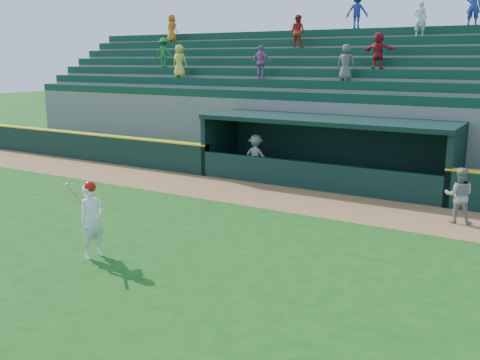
{
  "coord_description": "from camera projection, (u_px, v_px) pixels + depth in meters",
  "views": [
    {
      "loc": [
        7.4,
        -10.7,
        4.53
      ],
      "look_at": [
        0.0,
        1.6,
        1.3
      ],
      "focal_mm": 40.0,
      "sensor_mm": 36.0,
      "label": 1
    }
  ],
  "objects": [
    {
      "name": "ground",
      "position": [
        208.0,
        241.0,
        13.67
      ],
      "size": [
        120.0,
        120.0,
        0.0
      ],
      "primitive_type": "plane",
      "color": "#164C13",
      "rests_on": "ground"
    },
    {
      "name": "warning_track",
      "position": [
        291.0,
        199.0,
        17.76
      ],
      "size": [
        40.0,
        3.0,
        0.01
      ],
      "primitive_type": "cube",
      "color": "olive",
      "rests_on": "ground"
    },
    {
      "name": "field_wall_left",
      "position": [
        72.0,
        145.0,
        25.17
      ],
      "size": [
        15.5,
        0.3,
        1.2
      ],
      "primitive_type": "cube",
      "color": "black",
      "rests_on": "ground"
    },
    {
      "name": "wall_stripe_left",
      "position": [
        71.0,
        132.0,
        25.03
      ],
      "size": [
        15.5,
        0.32,
        0.06
      ],
      "primitive_type": "cube",
      "color": "yellow",
      "rests_on": "field_wall_left"
    },
    {
      "name": "dugout_player_front",
      "position": [
        459.0,
        195.0,
        15.06
      ],
      "size": [
        0.88,
        0.75,
        1.6
      ],
      "primitive_type": "imported",
      "rotation": [
        0.0,
        0.0,
        3.34
      ],
      "color": "gray",
      "rests_on": "ground"
    },
    {
      "name": "dugout_player_inside",
      "position": [
        256.0,
        156.0,
        21.02
      ],
      "size": [
        1.09,
        0.64,
        1.68
      ],
      "primitive_type": "imported",
      "rotation": [
        0.0,
        0.0,
        3.15
      ],
      "color": "#ADADA7",
      "rests_on": "ground"
    },
    {
      "name": "dugout",
      "position": [
        328.0,
        146.0,
        20.06
      ],
      "size": [
        9.4,
        2.8,
        2.46
      ],
      "color": "slate",
      "rests_on": "ground"
    },
    {
      "name": "stands",
      "position": [
        368.0,
        109.0,
        23.64
      ],
      "size": [
        34.5,
        6.25,
        7.58
      ],
      "color": "slate",
      "rests_on": "ground"
    },
    {
      "name": "batter_at_plate",
      "position": [
        92.0,
        219.0,
        12.4
      ],
      "size": [
        0.59,
        0.82,
        1.84
      ],
      "color": "white",
      "rests_on": "ground"
    }
  ]
}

